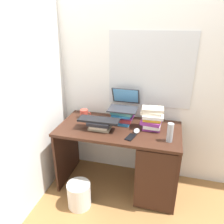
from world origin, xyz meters
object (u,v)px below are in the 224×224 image
book_stack_keyboard_riser (99,125)px  mug (84,114)px  cell_phone (131,137)px  desk (147,161)px  computer_mouse (137,131)px  laptop (124,103)px  book_stack_tall (122,116)px  keyboard (99,120)px  book_stack_side (152,119)px  water_bottle (170,133)px  wastebasket (79,195)px

book_stack_keyboard_riser → mug: (-0.26, 0.23, -0.00)m
book_stack_keyboard_riser → cell_phone: (0.34, -0.08, -0.05)m
desk → computer_mouse: 0.38m
laptop → mug: 0.48m
book_stack_tall → keyboard: bearing=-133.0°
book_stack_tall → keyboard: (-0.20, -0.22, 0.03)m
desk → computer_mouse: (-0.12, -0.03, 0.36)m
cell_phone → book_stack_keyboard_riser: bearing=-178.8°
computer_mouse → book_stack_keyboard_riser: bearing=-174.8°
book_stack_side → mug: bearing=174.4°
mug → water_bottle: water_bottle is taller
desk → water_bottle: size_ratio=6.96×
water_bottle → wastebasket: water_bottle is taller
mug → water_bottle: size_ratio=0.70×
book_stack_keyboard_riser → water_bottle: bearing=-4.7°
laptop → keyboard: 0.36m
desk → keyboard: keyboard is taller
desk → wastebasket: size_ratio=4.71×
book_stack_keyboard_riser → cell_phone: book_stack_keyboard_riser is taller
mug → water_bottle: (0.96, -0.29, 0.04)m
book_stack_keyboard_riser → wastebasket: (-0.13, -0.32, -0.67)m
laptop → book_stack_side: bearing=-21.8°
laptop → keyboard: bearing=-125.6°
book_stack_tall → water_bottle: bearing=-28.5°
computer_mouse → mug: 0.67m
book_stack_tall → keyboard: size_ratio=0.58×
desk → cell_phone: size_ratio=9.41×
keyboard → computer_mouse: keyboard is taller
book_stack_keyboard_riser → cell_phone: bearing=-13.8°
mug → keyboard: bearing=-42.3°
book_stack_tall → mug: (-0.45, 0.01, -0.03)m
book_stack_tall → book_stack_side: book_stack_side is taller
computer_mouse → mug: bearing=162.9°
book_stack_keyboard_riser → book_stack_side: (0.52, 0.16, 0.06)m
computer_mouse → water_bottle: water_bottle is taller
book_stack_tall → cell_phone: (0.15, -0.30, -0.07)m
book_stack_keyboard_riser → mug: bearing=138.2°
keyboard → book_stack_side: bearing=14.9°
desk → laptop: size_ratio=4.17×
keyboard → computer_mouse: size_ratio=4.04×
laptop → water_bottle: bearing=-34.0°
book_stack_tall → mug: 0.45m
mug → wastebasket: size_ratio=0.47×
book_stack_tall → laptop: (0.00, 0.07, 0.12)m
cell_phone → keyboard: bearing=-179.1°
book_stack_keyboard_riser → laptop: laptop is taller
computer_mouse → desk: bearing=14.7°
cell_phone → computer_mouse: bearing=86.9°
book_stack_tall → mug: book_stack_tall is taller
book_stack_side → keyboard: 0.55m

